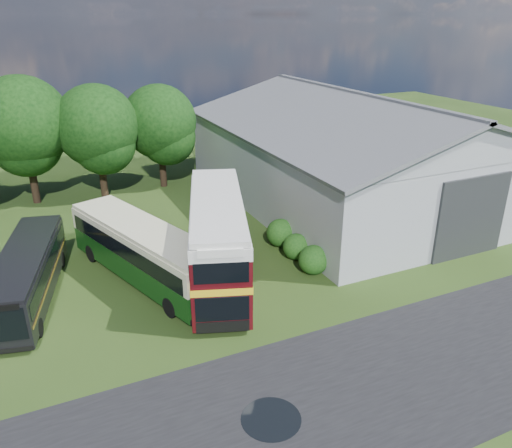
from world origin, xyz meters
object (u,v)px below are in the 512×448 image
bus_maroon_double (218,241)px  bus_dark_single (27,274)px  bus_green_single (144,251)px  storage_shed (354,144)px

bus_maroon_double → bus_dark_single: 9.72m
bus_green_single → storage_shed: bearing=1.8°
bus_green_single → bus_dark_single: bus_green_single is taller
storage_shed → bus_maroon_double: 16.94m
bus_maroon_double → bus_dark_single: size_ratio=1.12×
bus_dark_single → bus_green_single: bearing=9.8°
bus_dark_single → storage_shed: bearing=28.2°
storage_shed → bus_dark_single: (-23.98, -6.48, -2.73)m
storage_shed → bus_dark_single: 24.99m
storage_shed → bus_dark_single: bearing=-164.9°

